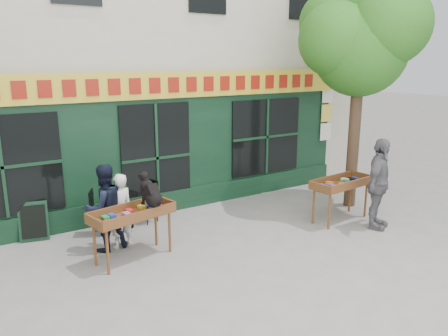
{
  "coord_description": "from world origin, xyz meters",
  "views": [
    {
      "loc": [
        -4.0,
        -6.79,
        3.53
      ],
      "look_at": [
        0.68,
        0.5,
        1.4
      ],
      "focal_mm": 35.0,
      "sensor_mm": 36.0,
      "label": 1
    }
  ],
  "objects_px": {
    "dog": "(151,189)",
    "woman": "(120,211)",
    "book_cart_center": "(132,216)",
    "man_left": "(105,208)",
    "book_cart_right": "(341,185)",
    "man_right": "(379,184)",
    "bistro_table": "(124,203)"
  },
  "relations": [
    {
      "from": "dog",
      "to": "woman",
      "type": "distance_m",
      "value": 0.96
    },
    {
      "from": "book_cart_center",
      "to": "man_left",
      "type": "relative_size",
      "value": 0.95
    },
    {
      "from": "woman",
      "to": "book_cart_right",
      "type": "distance_m",
      "value": 4.85
    },
    {
      "from": "dog",
      "to": "woman",
      "type": "height_order",
      "value": "dog"
    },
    {
      "from": "man_right",
      "to": "book_cart_center",
      "type": "bearing_deg",
      "value": 139.54
    },
    {
      "from": "book_cart_right",
      "to": "man_right",
      "type": "relative_size",
      "value": 0.79
    },
    {
      "from": "woman",
      "to": "bistro_table",
      "type": "bearing_deg",
      "value": -125.36
    },
    {
      "from": "dog",
      "to": "book_cart_right",
      "type": "height_order",
      "value": "dog"
    },
    {
      "from": "dog",
      "to": "book_cart_center",
      "type": "bearing_deg",
      "value": 160.43
    },
    {
      "from": "dog",
      "to": "man_right",
      "type": "distance_m",
      "value": 4.82
    },
    {
      "from": "book_cart_right",
      "to": "bistro_table",
      "type": "xyz_separation_m",
      "value": [
        -4.27,
        2.2,
        -0.28
      ]
    },
    {
      "from": "man_right",
      "to": "bistro_table",
      "type": "relative_size",
      "value": 2.59
    },
    {
      "from": "book_cart_center",
      "to": "book_cart_right",
      "type": "xyz_separation_m",
      "value": [
        4.68,
        -0.62,
        0.0
      ]
    },
    {
      "from": "book_cart_center",
      "to": "woman",
      "type": "distance_m",
      "value": 0.66
    },
    {
      "from": "book_cart_right",
      "to": "bistro_table",
      "type": "distance_m",
      "value": 4.81
    },
    {
      "from": "dog",
      "to": "man_left",
      "type": "distance_m",
      "value": 1.07
    },
    {
      "from": "woman",
      "to": "man_left",
      "type": "xyz_separation_m",
      "value": [
        -0.29,
        0.03,
        0.11
      ]
    },
    {
      "from": "dog",
      "to": "bistro_table",
      "type": "bearing_deg",
      "value": 76.42
    },
    {
      "from": "book_cart_center",
      "to": "book_cart_right",
      "type": "bearing_deg",
      "value": -19.02
    },
    {
      "from": "bistro_table",
      "to": "man_left",
      "type": "distance_m",
      "value": 1.18
    },
    {
      "from": "bistro_table",
      "to": "man_right",
      "type": "bearing_deg",
      "value": -32.84
    },
    {
      "from": "dog",
      "to": "man_right",
      "type": "height_order",
      "value": "man_right"
    },
    {
      "from": "dog",
      "to": "bistro_table",
      "type": "distance_m",
      "value": 1.79
    },
    {
      "from": "dog",
      "to": "bistro_table",
      "type": "relative_size",
      "value": 0.79
    },
    {
      "from": "bistro_table",
      "to": "book_cart_center",
      "type": "bearing_deg",
      "value": -104.61
    },
    {
      "from": "woman",
      "to": "bistro_table",
      "type": "distance_m",
      "value": 1.03
    },
    {
      "from": "dog",
      "to": "man_right",
      "type": "bearing_deg",
      "value": -27.39
    },
    {
      "from": "dog",
      "to": "bistro_table",
      "type": "height_order",
      "value": "dog"
    },
    {
      "from": "book_cart_center",
      "to": "book_cart_right",
      "type": "relative_size",
      "value": 1.03
    },
    {
      "from": "book_cart_center",
      "to": "man_left",
      "type": "height_order",
      "value": "man_left"
    },
    {
      "from": "book_cart_right",
      "to": "book_cart_center",
      "type": "bearing_deg",
      "value": 167.37
    },
    {
      "from": "man_right",
      "to": "man_left",
      "type": "bearing_deg",
      "value": 133.7
    }
  ]
}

